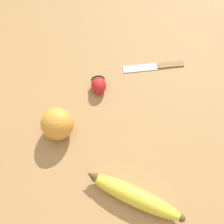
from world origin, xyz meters
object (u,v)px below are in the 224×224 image
(banana, at_px, (134,196))
(strawberry, at_px, (98,84))
(paring_knife, at_px, (156,66))
(orange, at_px, (57,124))

(banana, bearing_deg, strawberry, -48.86)
(banana, relative_size, paring_knife, 1.17)
(strawberry, bearing_deg, paring_knife, -72.60)
(banana, distance_m, paring_knife, 0.36)
(paring_knife, bearing_deg, banana, 161.14)
(banana, bearing_deg, paring_knife, -76.07)
(orange, height_order, strawberry, orange)
(banana, relative_size, strawberry, 3.63)
(banana, xyz_separation_m, orange, (-0.14, 0.19, 0.02))
(banana, height_order, strawberry, banana)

